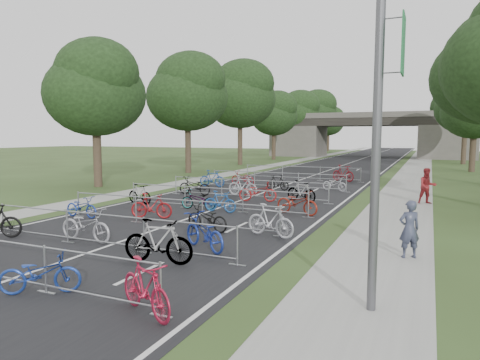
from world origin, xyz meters
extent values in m
plane|color=#30421C|center=(0.00, 0.00, 0.00)|extent=(200.00, 200.00, 0.00)
cube|color=black|center=(0.00, 50.00, 0.01)|extent=(11.00, 140.00, 0.01)
cube|color=gray|center=(8.00, 50.00, 0.01)|extent=(3.00, 140.00, 0.01)
cube|color=gray|center=(-7.50, 50.00, 0.01)|extent=(2.00, 140.00, 0.01)
cube|color=silver|center=(0.00, 50.00, 0.00)|extent=(0.12, 140.00, 0.00)
cube|color=#4C4B44|center=(-11.50, 65.00, 2.50)|extent=(8.00, 8.00, 5.00)
cube|color=#4C4B44|center=(11.50, 65.00, 2.50)|extent=(8.00, 8.00, 5.00)
cube|color=black|center=(0.00, 65.00, 5.60)|extent=(30.00, 8.00, 1.20)
cube|color=#4C4B44|center=(0.00, 61.20, 6.60)|extent=(30.00, 0.40, 0.90)
cube|color=#4C4B44|center=(0.00, 68.80, 6.60)|extent=(30.00, 0.40, 0.90)
cylinder|color=#4C4C51|center=(8.30, 2.00, 4.00)|extent=(0.18, 0.18, 8.00)
cube|color=#1B6034|center=(8.72, 2.00, 5.20)|extent=(0.03, 0.65, 1.10)
cylinder|color=#33261C|center=(-11.50, 16.00, 2.10)|extent=(0.56, 0.56, 4.20)
ellipsoid|color=black|center=(-11.50, 16.00, 6.22)|extent=(6.72, 6.72, 5.51)
sphere|color=black|center=(-10.90, 15.50, 7.56)|extent=(5.38, 5.38, 5.38)
sphere|color=black|center=(-12.00, 16.50, 5.38)|extent=(4.37, 4.37, 4.37)
cylinder|color=#33261C|center=(-11.50, 28.00, 2.36)|extent=(0.56, 0.56, 4.72)
ellipsoid|color=black|center=(-11.50, 28.00, 6.99)|extent=(7.56, 7.56, 6.20)
sphere|color=black|center=(-10.90, 27.50, 8.50)|extent=(6.05, 6.05, 6.05)
sphere|color=black|center=(-12.00, 28.50, 6.05)|extent=(4.91, 4.91, 4.91)
cylinder|color=#33261C|center=(-11.50, 40.00, 2.62)|extent=(0.56, 0.56, 5.25)
ellipsoid|color=black|center=(-11.50, 40.00, 7.77)|extent=(8.40, 8.40, 6.89)
sphere|color=black|center=(-10.90, 39.50, 9.45)|extent=(6.72, 6.72, 6.72)
sphere|color=black|center=(-12.00, 40.50, 6.72)|extent=(5.46, 5.46, 5.46)
cylinder|color=#33261C|center=(13.00, 40.00, 1.92)|extent=(0.56, 0.56, 3.85)
ellipsoid|color=black|center=(13.00, 40.00, 5.70)|extent=(6.16, 6.16, 5.05)
sphere|color=black|center=(12.50, 40.50, 4.93)|extent=(4.00, 4.00, 4.00)
cylinder|color=#33261C|center=(-11.50, 52.00, 2.10)|extent=(0.56, 0.56, 4.20)
ellipsoid|color=black|center=(-11.50, 52.00, 6.22)|extent=(6.72, 6.72, 5.51)
sphere|color=black|center=(-10.90, 51.50, 7.56)|extent=(5.38, 5.38, 5.38)
sphere|color=black|center=(-12.00, 52.50, 5.38)|extent=(4.37, 4.37, 4.37)
cylinder|color=#33261C|center=(13.00, 52.00, 2.24)|extent=(0.56, 0.56, 4.48)
ellipsoid|color=black|center=(13.00, 52.00, 6.63)|extent=(7.17, 7.17, 5.88)
sphere|color=black|center=(13.60, 51.50, 8.06)|extent=(5.73, 5.73, 5.73)
sphere|color=black|center=(12.50, 52.50, 5.73)|extent=(4.66, 4.66, 4.66)
cylinder|color=#33261C|center=(-11.50, 64.00, 2.36)|extent=(0.56, 0.56, 4.72)
ellipsoid|color=black|center=(-11.50, 64.00, 6.99)|extent=(7.56, 7.56, 6.20)
sphere|color=black|center=(-10.90, 63.50, 8.50)|extent=(6.05, 6.05, 6.05)
sphere|color=black|center=(-12.00, 64.50, 6.05)|extent=(4.91, 4.91, 4.91)
cylinder|color=#33261C|center=(13.00, 64.00, 2.55)|extent=(0.56, 0.56, 5.11)
ellipsoid|color=black|center=(13.00, 64.00, 7.56)|extent=(8.18, 8.18, 6.70)
sphere|color=black|center=(13.60, 63.50, 9.20)|extent=(6.54, 6.54, 6.54)
sphere|color=black|center=(12.50, 64.50, 6.54)|extent=(5.31, 5.31, 5.31)
cylinder|color=#33261C|center=(-11.50, 76.00, 2.62)|extent=(0.56, 0.56, 5.25)
ellipsoid|color=black|center=(-11.50, 76.00, 7.77)|extent=(8.40, 8.40, 6.89)
sphere|color=black|center=(-10.90, 75.50, 9.45)|extent=(6.72, 6.72, 6.72)
sphere|color=black|center=(-12.00, 76.50, 6.72)|extent=(5.46, 5.46, 5.46)
cylinder|color=#33261C|center=(13.00, 76.00, 1.92)|extent=(0.56, 0.56, 3.85)
ellipsoid|color=black|center=(13.00, 76.00, 5.70)|extent=(6.16, 6.16, 5.05)
sphere|color=black|center=(13.60, 75.50, 6.93)|extent=(4.93, 4.93, 4.93)
sphere|color=black|center=(12.50, 76.50, 4.93)|extent=(4.00, 4.00, 4.00)
cylinder|color=#33261C|center=(-11.50, 88.00, 2.10)|extent=(0.56, 0.56, 4.20)
ellipsoid|color=black|center=(-11.50, 88.00, 6.22)|extent=(6.72, 6.72, 5.51)
sphere|color=black|center=(-10.90, 87.50, 7.56)|extent=(5.38, 5.38, 5.38)
sphere|color=black|center=(-12.00, 88.50, 5.38)|extent=(4.37, 4.37, 4.37)
cylinder|color=#33261C|center=(13.00, 88.00, 2.24)|extent=(0.56, 0.56, 4.48)
ellipsoid|color=black|center=(13.00, 88.00, 6.63)|extent=(7.17, 7.17, 5.88)
sphere|color=black|center=(13.60, 87.50, 8.06)|extent=(5.73, 5.73, 5.73)
sphere|color=black|center=(12.50, 88.50, 5.73)|extent=(4.66, 4.66, 4.66)
cylinder|color=gray|center=(1.53, 0.00, 0.55)|extent=(0.05, 0.05, 1.10)
cube|color=gray|center=(1.53, 0.00, 0.01)|extent=(0.50, 0.08, 0.03)
cylinder|color=gray|center=(4.60, 0.00, 0.55)|extent=(0.05, 0.05, 1.10)
cube|color=gray|center=(4.60, 0.00, 0.01)|extent=(0.50, 0.08, 0.03)
cylinder|color=gray|center=(0.00, 3.60, 1.05)|extent=(9.20, 0.04, 0.04)
cylinder|color=gray|center=(0.00, 3.60, 0.18)|extent=(9.20, 0.04, 0.04)
cylinder|color=gray|center=(-4.60, 3.60, 0.55)|extent=(0.05, 0.05, 1.10)
cube|color=gray|center=(-4.60, 3.60, 0.01)|extent=(0.50, 0.08, 0.03)
cylinder|color=gray|center=(-1.53, 3.60, 0.55)|extent=(0.05, 0.05, 1.10)
cube|color=gray|center=(-1.53, 3.60, 0.01)|extent=(0.50, 0.08, 0.03)
cylinder|color=gray|center=(1.53, 3.60, 0.55)|extent=(0.05, 0.05, 1.10)
cube|color=gray|center=(1.53, 3.60, 0.01)|extent=(0.50, 0.08, 0.03)
cylinder|color=gray|center=(4.60, 3.60, 0.55)|extent=(0.05, 0.05, 1.10)
cube|color=gray|center=(4.60, 3.60, 0.01)|extent=(0.50, 0.08, 0.03)
cylinder|color=gray|center=(0.00, 7.20, 1.05)|extent=(9.20, 0.04, 0.04)
cylinder|color=gray|center=(0.00, 7.20, 0.18)|extent=(9.20, 0.04, 0.04)
cylinder|color=gray|center=(-4.60, 7.20, 0.55)|extent=(0.05, 0.05, 1.10)
cube|color=gray|center=(-4.60, 7.20, 0.01)|extent=(0.50, 0.08, 0.03)
cylinder|color=gray|center=(-1.53, 7.20, 0.55)|extent=(0.05, 0.05, 1.10)
cube|color=gray|center=(-1.53, 7.20, 0.01)|extent=(0.50, 0.08, 0.03)
cylinder|color=gray|center=(1.53, 7.20, 0.55)|extent=(0.05, 0.05, 1.10)
cube|color=gray|center=(1.53, 7.20, 0.01)|extent=(0.50, 0.08, 0.03)
cylinder|color=gray|center=(4.60, 7.20, 0.55)|extent=(0.05, 0.05, 1.10)
cube|color=gray|center=(4.60, 7.20, 0.01)|extent=(0.50, 0.08, 0.03)
cylinder|color=gray|center=(0.00, 11.00, 1.05)|extent=(9.20, 0.04, 0.04)
cylinder|color=gray|center=(0.00, 11.00, 0.18)|extent=(9.20, 0.04, 0.04)
cylinder|color=gray|center=(-4.60, 11.00, 0.55)|extent=(0.05, 0.05, 1.10)
cube|color=gray|center=(-4.60, 11.00, 0.01)|extent=(0.50, 0.08, 0.03)
cylinder|color=gray|center=(-1.53, 11.00, 0.55)|extent=(0.05, 0.05, 1.10)
cube|color=gray|center=(-1.53, 11.00, 0.01)|extent=(0.50, 0.08, 0.03)
cylinder|color=gray|center=(1.53, 11.00, 0.55)|extent=(0.05, 0.05, 1.10)
cube|color=gray|center=(1.53, 11.00, 0.01)|extent=(0.50, 0.08, 0.03)
cylinder|color=gray|center=(4.60, 11.00, 0.55)|extent=(0.05, 0.05, 1.10)
cube|color=gray|center=(4.60, 11.00, 0.01)|extent=(0.50, 0.08, 0.03)
cylinder|color=gray|center=(0.00, 15.00, 1.05)|extent=(9.20, 0.04, 0.04)
cylinder|color=gray|center=(0.00, 15.00, 0.18)|extent=(9.20, 0.04, 0.04)
cylinder|color=gray|center=(-4.60, 15.00, 0.55)|extent=(0.05, 0.05, 1.10)
cube|color=gray|center=(-4.60, 15.00, 0.01)|extent=(0.50, 0.08, 0.03)
cylinder|color=gray|center=(-1.53, 15.00, 0.55)|extent=(0.05, 0.05, 1.10)
cube|color=gray|center=(-1.53, 15.00, 0.01)|extent=(0.50, 0.08, 0.03)
cylinder|color=gray|center=(1.53, 15.00, 0.55)|extent=(0.05, 0.05, 1.10)
cube|color=gray|center=(1.53, 15.00, 0.01)|extent=(0.50, 0.08, 0.03)
cylinder|color=gray|center=(4.60, 15.00, 0.55)|extent=(0.05, 0.05, 1.10)
cube|color=gray|center=(4.60, 15.00, 0.01)|extent=(0.50, 0.08, 0.03)
cylinder|color=gray|center=(0.00, 20.00, 1.05)|extent=(9.20, 0.04, 0.04)
cylinder|color=gray|center=(0.00, 20.00, 0.18)|extent=(9.20, 0.04, 0.04)
cylinder|color=gray|center=(-4.60, 20.00, 0.55)|extent=(0.05, 0.05, 1.10)
cube|color=gray|center=(-4.60, 20.00, 0.01)|extent=(0.50, 0.08, 0.03)
cylinder|color=gray|center=(-1.53, 20.00, 0.55)|extent=(0.05, 0.05, 1.10)
cube|color=gray|center=(-1.53, 20.00, 0.01)|extent=(0.50, 0.08, 0.03)
cylinder|color=gray|center=(1.53, 20.00, 0.55)|extent=(0.05, 0.05, 1.10)
cube|color=gray|center=(1.53, 20.00, 0.01)|extent=(0.50, 0.08, 0.03)
cylinder|color=gray|center=(4.60, 20.00, 0.55)|extent=(0.05, 0.05, 1.10)
cube|color=gray|center=(4.60, 20.00, 0.01)|extent=(0.50, 0.08, 0.03)
cylinder|color=gray|center=(0.00, 26.00, 1.05)|extent=(9.20, 0.04, 0.04)
cylinder|color=gray|center=(0.00, 26.00, 0.18)|extent=(9.20, 0.04, 0.04)
cylinder|color=gray|center=(-4.60, 26.00, 0.55)|extent=(0.05, 0.05, 1.10)
cube|color=gray|center=(-4.60, 26.00, 0.01)|extent=(0.50, 0.08, 0.03)
cylinder|color=gray|center=(-1.53, 26.00, 0.55)|extent=(0.05, 0.05, 1.10)
cube|color=gray|center=(-1.53, 26.00, 0.01)|extent=(0.50, 0.08, 0.03)
cylinder|color=gray|center=(1.53, 26.00, 0.55)|extent=(0.05, 0.05, 1.10)
cube|color=gray|center=(1.53, 26.00, 0.01)|extent=(0.50, 0.08, 0.03)
cylinder|color=gray|center=(4.60, 26.00, 0.55)|extent=(0.05, 0.05, 1.10)
cube|color=gray|center=(4.60, 26.00, 0.01)|extent=(0.50, 0.08, 0.03)
imported|color=navy|center=(1.46, -0.08, 0.46)|extent=(1.81, 1.47, 0.93)
imported|color=maroon|center=(4.30, -0.07, 0.56)|extent=(1.90, 1.28, 1.12)
imported|color=#9C9CA3|center=(-1.07, 3.94, 0.55)|extent=(2.13, 0.82, 1.10)
imported|color=gray|center=(2.55, 2.87, 0.62)|extent=(2.12, 0.85, 1.24)
imported|color=navy|center=(3.01, 4.63, 0.55)|extent=(2.19, 1.69, 1.11)
imported|color=navy|center=(-4.30, 7.07, 0.46)|extent=(1.78, 0.72, 0.92)
imported|color=maroon|center=(-1.41, 8.08, 0.54)|extent=(1.87, 0.98, 1.08)
imported|color=black|center=(1.87, 6.92, 0.49)|extent=(1.96, 1.04, 0.98)
imported|color=#B3B4BC|center=(4.30, 7.05, 0.57)|extent=(1.97, 1.00, 1.14)
imported|color=gray|center=(-4.30, 11.09, 0.50)|extent=(1.74, 0.83, 1.01)
imported|color=gray|center=(-0.71, 10.86, 0.46)|extent=(1.81, 0.82, 0.92)
imported|color=#1A4D93|center=(0.57, 10.61, 0.49)|extent=(1.65, 0.54, 0.98)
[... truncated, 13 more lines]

